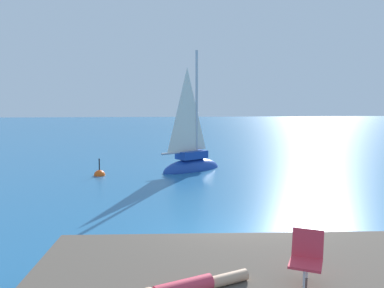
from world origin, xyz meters
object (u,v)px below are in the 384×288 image
Objects in this scene: person_sunbather at (192,286)px; sailboat_near at (191,163)px; marker_buoy at (100,175)px; beach_chair at (307,255)px.

sailboat_near is at bearing 62.58° from person_sunbather.
marker_buoy is (-4.66, -1.07, -0.37)m from sailboat_near.
person_sunbather is 1.48× the size of marker_buoy.
sailboat_near is 14.83m from person_sunbather.
beach_chair is (1.82, 0.20, 0.33)m from person_sunbather.
sailboat_near is 14.59m from beach_chair.
beach_chair reaches higher than marker_buoy.
beach_chair is at bearing -15.79° from person_sunbather.
beach_chair is at bearing -69.38° from marker_buoy.
beach_chair is 14.47m from marker_buoy.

